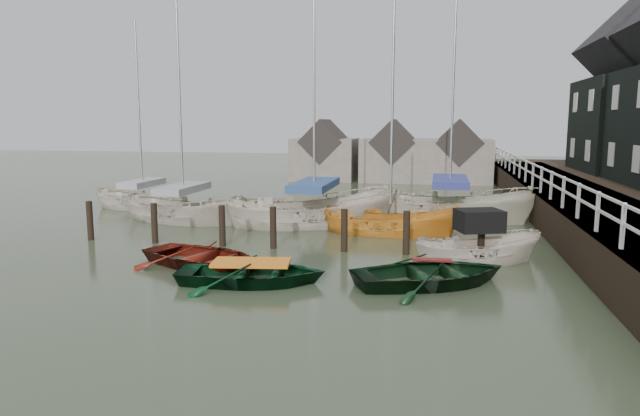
% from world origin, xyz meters
% --- Properties ---
extents(ground, '(120.00, 120.00, 0.00)m').
position_xyz_m(ground, '(0.00, 0.00, 0.00)').
color(ground, '#2D3924').
rests_on(ground, ground).
extents(pier, '(3.04, 32.00, 2.70)m').
position_xyz_m(pier, '(9.48, 10.00, 0.71)').
color(pier, black).
rests_on(pier, ground).
extents(mooring_pilings, '(13.72, 0.22, 1.80)m').
position_xyz_m(mooring_pilings, '(-1.11, 3.00, 0.50)').
color(mooring_pilings, black).
rests_on(mooring_pilings, ground).
extents(far_sheds, '(14.00, 4.08, 4.39)m').
position_xyz_m(far_sheds, '(0.83, 26.00, 1.86)').
color(far_sheds, '#665B51').
rests_on(far_sheds, ground).
extents(rowboat_red, '(4.81, 4.13, 0.84)m').
position_xyz_m(rowboat_red, '(-2.52, 0.26, 0.00)').
color(rowboat_red, '#5D160D').
rests_on(rowboat_red, ground).
extents(rowboat_green, '(4.26, 3.34, 0.80)m').
position_xyz_m(rowboat_green, '(-0.58, -1.13, 0.00)').
color(rowboat_green, black).
rests_on(rowboat_green, ground).
extents(rowboat_dkgreen, '(5.02, 4.48, 0.86)m').
position_xyz_m(rowboat_dkgreen, '(4.04, -0.30, 0.00)').
color(rowboat_dkgreen, black).
rests_on(rowboat_dkgreen, ground).
extents(motorboat, '(4.17, 2.67, 2.33)m').
position_xyz_m(motorboat, '(5.38, 2.36, 0.11)').
color(motorboat, beige).
rests_on(motorboat, ground).
extents(sailboat_a, '(6.40, 3.77, 10.39)m').
position_xyz_m(sailboat_a, '(-6.44, 7.34, 0.06)').
color(sailboat_a, beige).
rests_on(sailboat_a, ground).
extents(sailboat_b, '(7.65, 5.44, 11.66)m').
position_xyz_m(sailboat_b, '(-0.80, 7.64, 0.06)').
color(sailboat_b, beige).
rests_on(sailboat_b, ground).
extents(sailboat_c, '(5.45, 2.49, 9.49)m').
position_xyz_m(sailboat_c, '(2.41, 6.41, 0.02)').
color(sailboat_c, orange).
rests_on(sailboat_c, ground).
extents(sailboat_d, '(7.66, 3.91, 13.01)m').
position_xyz_m(sailboat_d, '(4.65, 9.96, 0.06)').
color(sailboat_d, beige).
rests_on(sailboat_d, ground).
extents(sailboat_e, '(5.54, 2.75, 9.89)m').
position_xyz_m(sailboat_e, '(-9.92, 10.24, 0.07)').
color(sailboat_e, beige).
rests_on(sailboat_e, ground).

